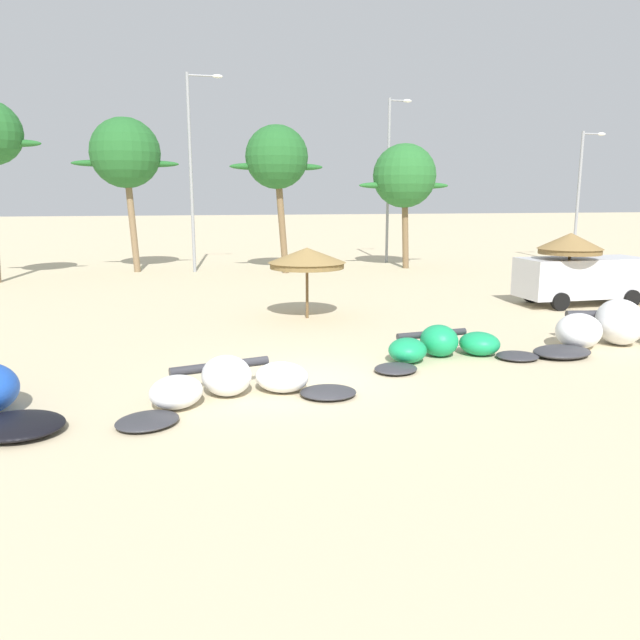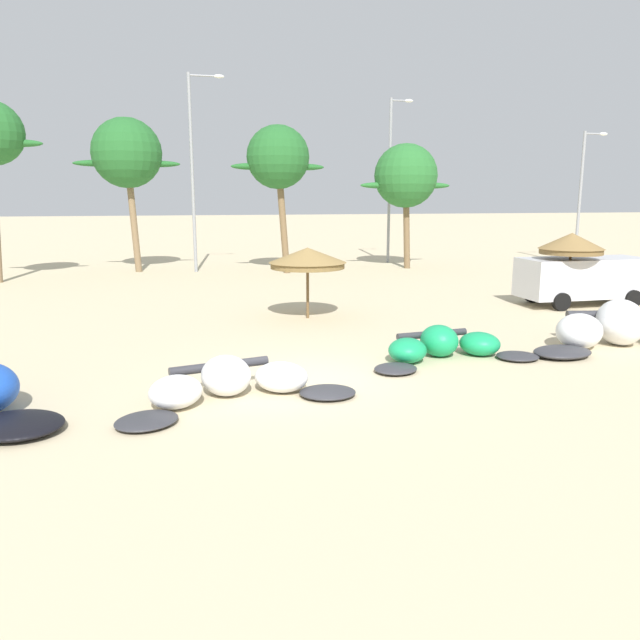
% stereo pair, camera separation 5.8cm
% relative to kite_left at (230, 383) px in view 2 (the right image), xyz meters
% --- Properties ---
extents(ground_plane, '(260.00, 260.00, 0.00)m').
position_rel_kite_left_xyz_m(ground_plane, '(1.81, 0.90, -0.33)').
color(ground_plane, beige).
extents(kite_left, '(5.14, 3.03, 0.86)m').
position_rel_kite_left_xyz_m(kite_left, '(0.00, 0.00, 0.00)').
color(kite_left, '#333338').
rests_on(kite_left, ground).
extents(kite_left_of_center, '(4.87, 2.47, 0.84)m').
position_rel_kite_left_xyz_m(kite_left_of_center, '(5.75, 2.02, -0.01)').
color(kite_left_of_center, '#333338').
rests_on(kite_left_of_center, ground).
extents(kite_center, '(6.32, 3.45, 1.31)m').
position_rel_kite_left_xyz_m(kite_center, '(11.23, 2.00, 0.17)').
color(kite_center, '#333338').
rests_on(kite_center, ground).
extents(beach_umbrella_near_van, '(2.69, 2.69, 2.46)m').
position_rel_kite_left_xyz_m(beach_umbrella_near_van, '(3.39, 8.20, 1.78)').
color(beach_umbrella_near_van, brown).
rests_on(beach_umbrella_near_van, ground).
extents(beach_umbrella_middle, '(2.42, 2.42, 2.84)m').
position_rel_kite_left_xyz_m(beach_umbrella_middle, '(13.53, 8.03, 2.11)').
color(beach_umbrella_middle, brown).
rests_on(beach_umbrella_middle, ground).
extents(parked_van, '(4.96, 2.18, 1.84)m').
position_rel_kite_left_xyz_m(parked_van, '(14.29, 8.39, 0.76)').
color(parked_van, silver).
rests_on(parked_van, ground).
extents(palm_left_of_gap, '(5.67, 3.78, 8.40)m').
position_rel_kite_left_xyz_m(palm_left_of_gap, '(-3.41, 23.58, 6.12)').
color(palm_left_of_gap, '#7F6647').
rests_on(palm_left_of_gap, ground).
extents(palm_center_left, '(5.07, 3.38, 7.95)m').
position_rel_kite_left_xyz_m(palm_center_left, '(4.52, 21.17, 5.85)').
color(palm_center_left, brown).
rests_on(palm_center_left, ground).
extents(palm_center_right, '(5.47, 3.65, 7.18)m').
position_rel_kite_left_xyz_m(palm_center_right, '(12.07, 21.82, 4.97)').
color(palm_center_right, brown).
rests_on(palm_center_right, ground).
extents(lamppost_west, '(1.98, 0.24, 10.66)m').
position_rel_kite_left_xyz_m(lamppost_west, '(0.17, 22.79, 5.57)').
color(lamppost_west, gray).
rests_on(lamppost_west, ground).
extents(lamppost_west_center, '(1.51, 0.24, 10.11)m').
position_rel_kite_left_xyz_m(lamppost_west_center, '(12.32, 25.07, 5.24)').
color(lamppost_west_center, gray).
rests_on(lamppost_west_center, ground).
extents(lamppost_east_center, '(1.65, 0.24, 8.08)m').
position_rel_kite_left_xyz_m(lamppost_east_center, '(23.65, 21.73, 4.22)').
color(lamppost_east_center, gray).
rests_on(lamppost_east_center, ground).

